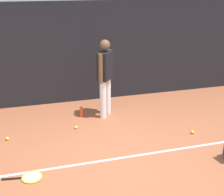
# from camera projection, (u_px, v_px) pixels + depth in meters

# --- Properties ---
(ground_plane) EXTENTS (12.00, 12.00, 0.00)m
(ground_plane) POSITION_uv_depth(u_px,v_px,m) (119.00, 162.00, 5.18)
(ground_plane) COLOR #9E5638
(back_fence) EXTENTS (10.00, 0.10, 2.41)m
(back_fence) POSITION_uv_depth(u_px,v_px,m) (82.00, 53.00, 7.44)
(back_fence) COLOR black
(back_fence) RESTS_ON ground
(court_line) EXTENTS (9.00, 0.05, 0.00)m
(court_line) POSITION_uv_depth(u_px,v_px,m) (117.00, 159.00, 5.28)
(court_line) COLOR white
(court_line) RESTS_ON ground
(tennis_player) EXTENTS (0.42, 0.45, 1.70)m
(tennis_player) POSITION_uv_depth(u_px,v_px,m) (105.00, 74.00, 6.61)
(tennis_player) COLOR white
(tennis_player) RESTS_ON ground
(tennis_racket) EXTENTS (0.63, 0.37, 0.03)m
(tennis_racket) POSITION_uv_depth(u_px,v_px,m) (30.00, 177.00, 4.76)
(tennis_racket) COLOR black
(tennis_racket) RESTS_ON ground
(tennis_ball_near_player) EXTENTS (0.07, 0.07, 0.07)m
(tennis_ball_near_player) POSITION_uv_depth(u_px,v_px,m) (7.00, 139.00, 5.87)
(tennis_ball_near_player) COLOR #CCE033
(tennis_ball_near_player) RESTS_ON ground
(tennis_ball_by_fence) EXTENTS (0.07, 0.07, 0.07)m
(tennis_ball_by_fence) POSITION_uv_depth(u_px,v_px,m) (76.00, 127.00, 6.32)
(tennis_ball_by_fence) COLOR #CCE033
(tennis_ball_by_fence) RESTS_ON ground
(tennis_ball_mid_court) EXTENTS (0.07, 0.07, 0.07)m
(tennis_ball_mid_court) POSITION_uv_depth(u_px,v_px,m) (193.00, 132.00, 6.12)
(tennis_ball_mid_court) COLOR #CCE033
(tennis_ball_mid_court) RESTS_ON ground
(water_bottle) EXTENTS (0.07, 0.07, 0.23)m
(water_bottle) POSITION_uv_depth(u_px,v_px,m) (81.00, 112.00, 6.85)
(water_bottle) COLOR #D84C26
(water_bottle) RESTS_ON ground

